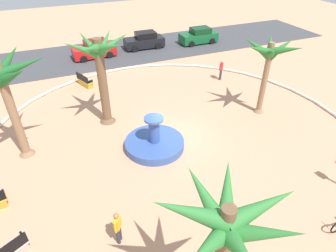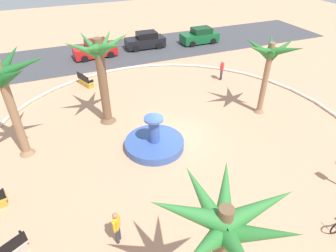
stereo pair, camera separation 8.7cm
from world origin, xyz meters
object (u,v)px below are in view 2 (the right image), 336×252
at_px(bench_west, 86,82).
at_px(parked_car_third, 200,36).
at_px(palm_tree_near_fountain, 101,63).
at_px(parked_car_second, 145,41).
at_px(fountain, 154,143).
at_px(palm_tree_far_side, 223,233).
at_px(palm_tree_mid_plaza, 270,57).
at_px(palm_tree_by_curb, 4,84).
at_px(person_cyclist_photo, 222,69).
at_px(person_pedestrian_stroll, 117,226).
at_px(parked_car_leftmost, 95,49).

relative_size(bench_west, parked_car_third, 0.42).
xyz_separation_m(palm_tree_near_fountain, bench_west, (-0.48, 5.75, -3.59)).
relative_size(palm_tree_near_fountain, parked_car_second, 1.40).
distance_m(fountain, palm_tree_far_side, 9.69).
height_order(palm_tree_mid_plaza, bench_west, palm_tree_mid_plaza).
bearing_deg(palm_tree_by_curb, parked_car_third, 36.83).
bearing_deg(person_cyclist_photo, parked_car_second, 108.53).
height_order(fountain, palm_tree_by_curb, palm_tree_by_curb).
relative_size(person_cyclist_photo, person_pedestrian_stroll, 1.03).
bearing_deg(parked_car_third, palm_tree_by_curb, -143.17).
height_order(palm_tree_far_side, parked_car_second, palm_tree_far_side).
relative_size(person_cyclist_photo, parked_car_second, 0.41).
bearing_deg(person_pedestrian_stroll, palm_tree_near_fountain, 79.79).
height_order(fountain, parked_car_third, fountain).
bearing_deg(person_cyclist_photo, person_pedestrian_stroll, -135.28).
bearing_deg(parked_car_leftmost, palm_tree_mid_plaza, -60.40).
xyz_separation_m(palm_tree_mid_plaza, parked_car_second, (-2.94, 15.09, -3.09)).
bearing_deg(palm_tree_mid_plaza, person_pedestrian_stroll, -151.98).
relative_size(palm_tree_near_fountain, parked_car_third, 1.41).
bearing_deg(palm_tree_near_fountain, parked_car_third, 42.47).
relative_size(palm_tree_by_curb, parked_car_leftmost, 1.36).
height_order(fountain, bench_west, fountain).
bearing_deg(bench_west, palm_tree_mid_plaza, -40.06).
relative_size(person_pedestrian_stroll, parked_car_second, 0.40).
xyz_separation_m(fountain, parked_car_leftmost, (-0.35, 15.35, 0.48)).
bearing_deg(person_pedestrian_stroll, palm_tree_by_curb, 114.53).
bearing_deg(palm_tree_mid_plaza, palm_tree_near_fountain, 163.97).
xyz_separation_m(bench_west, parked_car_third, (13.10, 5.80, 0.43)).
relative_size(palm_tree_far_side, parked_car_second, 1.32).
height_order(person_cyclist_photo, parked_car_leftmost, parked_car_leftmost).
bearing_deg(parked_car_third, parked_car_second, 172.59).
height_order(palm_tree_by_curb, palm_tree_far_side, palm_tree_by_curb).
height_order(palm_tree_far_side, parked_car_leftmost, palm_tree_far_side).
distance_m(palm_tree_mid_plaza, parked_car_leftmost, 16.90).
xyz_separation_m(bench_west, person_cyclist_photo, (10.43, -3.09, 0.58)).
bearing_deg(person_pedestrian_stroll, parked_car_leftmost, 81.57).
height_order(palm_tree_mid_plaza, parked_car_second, palm_tree_mid_plaza).
xyz_separation_m(parked_car_leftmost, parked_car_second, (5.26, 0.65, 0.00)).
distance_m(bench_west, parked_car_third, 14.33).
distance_m(person_cyclist_photo, parked_car_third, 9.28).
relative_size(palm_tree_far_side, parked_car_third, 1.33).
distance_m(bench_west, parked_car_leftmost, 6.24).
bearing_deg(person_pedestrian_stroll, parked_car_second, 68.52).
distance_m(palm_tree_far_side, person_cyclist_photo, 18.16).
xyz_separation_m(fountain, palm_tree_mid_plaza, (7.85, 0.91, 3.58)).
height_order(palm_tree_far_side, person_pedestrian_stroll, palm_tree_far_side).
xyz_separation_m(palm_tree_by_curb, person_pedestrian_stroll, (3.29, -7.21, -3.29)).
xyz_separation_m(palm_tree_by_curb, palm_tree_far_side, (5.30, -10.91, -0.02)).
bearing_deg(bench_west, person_pedestrian_stroll, -94.32).
bearing_deg(parked_car_leftmost, fountain, -88.68).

